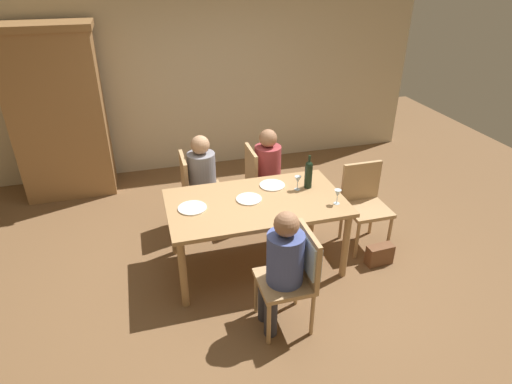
# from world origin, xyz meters

# --- Properties ---
(ground_plane) EXTENTS (10.00, 10.00, 0.00)m
(ground_plane) POSITION_xyz_m (0.00, 0.00, 0.00)
(ground_plane) COLOR brown
(rear_room_partition) EXTENTS (6.40, 0.12, 2.70)m
(rear_room_partition) POSITION_xyz_m (0.00, 2.69, 1.35)
(rear_room_partition) COLOR beige
(rear_room_partition) RESTS_ON ground_plane
(armoire_cabinet) EXTENTS (1.18, 0.62, 2.18)m
(armoire_cabinet) POSITION_xyz_m (-1.96, 2.24, 1.10)
(armoire_cabinet) COLOR olive
(armoire_cabinet) RESTS_ON ground_plane
(dining_table) EXTENTS (1.72, 0.98, 0.76)m
(dining_table) POSITION_xyz_m (0.00, 0.00, 0.67)
(dining_table) COLOR #A87F51
(dining_table) RESTS_ON ground_plane
(chair_far_left) EXTENTS (0.44, 0.44, 0.92)m
(chair_far_left) POSITION_xyz_m (-0.47, 0.87, 0.53)
(chair_far_left) COLOR tan
(chair_far_left) RESTS_ON ground_plane
(chair_near) EXTENTS (0.46, 0.44, 0.92)m
(chair_near) POSITION_xyz_m (0.12, -0.87, 0.59)
(chair_near) COLOR tan
(chair_near) RESTS_ON ground_plane
(chair_far_right) EXTENTS (0.44, 0.44, 0.92)m
(chair_far_right) POSITION_xyz_m (0.30, 0.87, 0.53)
(chair_far_right) COLOR tan
(chair_far_right) RESTS_ON ground_plane
(chair_right_end) EXTENTS (0.44, 0.44, 0.92)m
(chair_right_end) POSITION_xyz_m (1.24, 0.09, 0.53)
(chair_right_end) COLOR tan
(chair_right_end) RESTS_ON ground_plane
(person_woman_host) EXTENTS (0.36, 0.31, 1.15)m
(person_woman_host) POSITION_xyz_m (-0.36, 0.87, 0.66)
(person_woman_host) COLOR #33333D
(person_woman_host) RESTS_ON ground_plane
(person_man_bearded) EXTENTS (0.35, 0.31, 1.13)m
(person_man_bearded) POSITION_xyz_m (-0.03, -0.87, 0.66)
(person_man_bearded) COLOR #33333D
(person_man_bearded) RESTS_ON ground_plane
(person_man_guest) EXTENTS (0.35, 0.31, 1.14)m
(person_man_guest) POSITION_xyz_m (0.41, 0.87, 0.66)
(person_man_guest) COLOR #33333D
(person_man_guest) RESTS_ON ground_plane
(wine_bottle_tall_green) EXTENTS (0.08, 0.08, 0.35)m
(wine_bottle_tall_green) POSITION_xyz_m (0.59, 0.13, 0.91)
(wine_bottle_tall_green) COLOR black
(wine_bottle_tall_green) RESTS_ON dining_table
(wine_glass_near_left) EXTENTS (0.07, 0.07, 0.15)m
(wine_glass_near_left) POSITION_xyz_m (0.73, -0.26, 0.86)
(wine_glass_near_left) COLOR silver
(wine_glass_near_left) RESTS_ON dining_table
(wine_glass_centre) EXTENTS (0.07, 0.07, 0.15)m
(wine_glass_centre) POSITION_xyz_m (0.47, 0.11, 0.86)
(wine_glass_centre) COLOR silver
(wine_glass_centre) RESTS_ON dining_table
(dinner_plate_host) EXTENTS (0.26, 0.26, 0.01)m
(dinner_plate_host) POSITION_xyz_m (0.25, 0.26, 0.76)
(dinner_plate_host) COLOR white
(dinner_plate_host) RESTS_ON dining_table
(dinner_plate_guest_left) EXTENTS (0.27, 0.27, 0.01)m
(dinner_plate_guest_left) POSITION_xyz_m (-0.62, 0.03, 0.76)
(dinner_plate_guest_left) COLOR white
(dinner_plate_guest_left) RESTS_ON dining_table
(dinner_plate_guest_right) EXTENTS (0.25, 0.25, 0.01)m
(dinner_plate_guest_right) POSITION_xyz_m (-0.06, 0.05, 0.76)
(dinner_plate_guest_right) COLOR white
(dinner_plate_guest_right) RESTS_ON dining_table
(handbag) EXTENTS (0.29, 0.14, 0.22)m
(handbag) POSITION_xyz_m (1.24, -0.35, 0.11)
(handbag) COLOR brown
(handbag) RESTS_ON ground_plane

